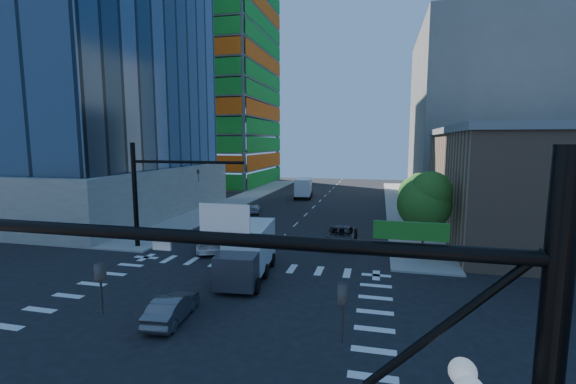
# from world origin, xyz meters

# --- Properties ---
(ground) EXTENTS (160.00, 160.00, 0.00)m
(ground) POSITION_xyz_m (0.00, 0.00, 0.00)
(ground) COLOR black
(ground) RESTS_ON ground
(road_markings) EXTENTS (20.00, 20.00, 0.01)m
(road_markings) POSITION_xyz_m (0.00, 0.00, 0.01)
(road_markings) COLOR silver
(road_markings) RESTS_ON ground
(sidewalk_ne) EXTENTS (5.00, 60.00, 0.15)m
(sidewalk_ne) POSITION_xyz_m (12.50, 40.00, 0.07)
(sidewalk_ne) COLOR gray
(sidewalk_ne) RESTS_ON ground
(sidewalk_nw) EXTENTS (5.00, 60.00, 0.15)m
(sidewalk_nw) POSITION_xyz_m (-12.50, 40.00, 0.07)
(sidewalk_nw) COLOR gray
(sidewalk_nw) RESTS_ON ground
(construction_building) EXTENTS (25.16, 34.50, 70.60)m
(construction_building) POSITION_xyz_m (-27.41, 61.93, 24.61)
(construction_building) COLOR slate
(construction_building) RESTS_ON ground
(commercial_building) EXTENTS (20.50, 22.50, 10.60)m
(commercial_building) POSITION_xyz_m (25.00, 22.00, 5.31)
(commercial_building) COLOR #987458
(commercial_building) RESTS_ON ground
(bg_building_ne) EXTENTS (24.00, 30.00, 28.00)m
(bg_building_ne) POSITION_xyz_m (27.00, 55.00, 14.00)
(bg_building_ne) COLOR slate
(bg_building_ne) RESTS_ON ground
(signal_mast_nw) EXTENTS (10.20, 0.40, 9.00)m
(signal_mast_nw) POSITION_xyz_m (-10.00, 11.50, 5.49)
(signal_mast_nw) COLOR black
(signal_mast_nw) RESTS_ON sidewalk_nw
(tree_south) EXTENTS (4.16, 4.16, 6.82)m
(tree_south) POSITION_xyz_m (12.63, 13.90, 4.69)
(tree_south) COLOR #382316
(tree_south) RESTS_ON sidewalk_ne
(tree_north) EXTENTS (3.54, 3.52, 5.78)m
(tree_north) POSITION_xyz_m (12.93, 25.90, 3.99)
(tree_north) COLOR #382316
(tree_north) RESTS_ON sidewalk_ne
(car_nb_far) EXTENTS (2.62, 5.67, 1.57)m
(car_nb_far) POSITION_xyz_m (5.81, 16.63, 0.79)
(car_nb_far) COLOR black
(car_nb_far) RESTS_ON ground
(car_sb_near) EXTENTS (3.97, 5.59, 1.50)m
(car_sb_near) POSITION_xyz_m (-4.94, 12.16, 0.75)
(car_sb_near) COLOR white
(car_sb_near) RESTS_ON ground
(car_sb_mid) EXTENTS (2.51, 4.27, 1.36)m
(car_sb_mid) POSITION_xyz_m (-6.77, 29.64, 0.68)
(car_sb_mid) COLOR #9FA0A7
(car_sb_mid) RESTS_ON ground
(car_sb_cross) EXTENTS (1.85, 4.28, 1.37)m
(car_sb_cross) POSITION_xyz_m (-1.22, -0.41, 0.68)
(car_sb_cross) COLOR #505156
(car_sb_cross) RESTS_ON ground
(box_truck_near) EXTENTS (3.43, 6.85, 3.47)m
(box_truck_near) POSITION_xyz_m (0.45, 6.36, 1.53)
(box_truck_near) COLOR black
(box_truck_near) RESTS_ON ground
(box_truck_far) EXTENTS (3.39, 6.54, 3.29)m
(box_truck_far) POSITION_xyz_m (-3.18, 44.80, 1.46)
(box_truck_far) COLOR black
(box_truck_far) RESTS_ON ground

